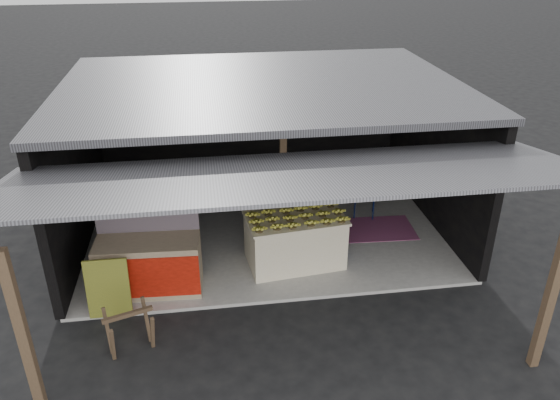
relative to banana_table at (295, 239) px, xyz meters
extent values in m
plane|color=black|center=(-0.39, -1.09, -0.54)|extent=(80.00, 80.00, 0.00)
cube|color=gray|center=(-0.39, 1.41, -0.51)|extent=(7.00, 5.00, 0.06)
cube|color=black|center=(-0.39, 3.91, 0.97)|extent=(7.00, 0.15, 2.90)
cube|color=black|center=(-3.89, 1.41, 0.97)|extent=(0.15, 5.00, 2.90)
cube|color=black|center=(3.11, 1.41, 0.97)|extent=(0.15, 5.00, 2.90)
cube|color=#232326|center=(-0.39, 1.41, 2.42)|extent=(7.20, 5.20, 0.12)
cube|color=#232326|center=(-0.39, -2.04, 2.19)|extent=(7.40, 2.47, 0.48)
cube|color=#4F3A27|center=(-0.09, 0.81, 0.95)|extent=(0.12, 0.12, 2.85)
cube|color=#4F3A27|center=(-3.69, -2.99, 0.71)|extent=(0.12, 0.12, 2.50)
cube|color=#4F3A27|center=(2.91, -2.99, 0.71)|extent=(0.12, 0.12, 2.50)
cube|color=white|center=(0.00, 0.00, -0.02)|extent=(1.76, 1.17, 0.91)
cube|color=white|center=(0.00, 0.00, 0.45)|extent=(1.82, 1.24, 0.04)
cube|color=white|center=(0.10, 1.09, 0.06)|extent=(1.01, 0.72, 1.07)
cube|color=navy|center=(0.10, 0.76, 0.11)|extent=(0.75, 0.08, 0.32)
cube|color=#B21414|center=(0.10, 0.76, -0.26)|extent=(0.48, 0.06, 0.11)
cube|color=#998466|center=(-2.52, -0.47, 0.00)|extent=(1.71, 0.82, 0.94)
cube|color=red|center=(-2.52, -0.84, 0.00)|extent=(1.68, 0.11, 0.74)
cube|color=white|center=(-2.52, -0.85, 0.00)|extent=(0.57, 0.04, 0.19)
cube|color=navy|center=(-2.52, -0.15, 0.86)|extent=(1.68, 0.14, 0.79)
cube|color=black|center=(-3.10, -1.06, 0.02)|extent=(0.66, 0.16, 0.99)
cube|color=#4F3A27|center=(-2.93, -2.14, -0.19)|extent=(0.13, 0.27, 0.68)
cube|color=#4F3A27|center=(-2.39, -1.96, -0.19)|extent=(0.13, 0.27, 0.68)
cube|color=#4F3A27|center=(-3.03, -1.82, -0.19)|extent=(0.13, 0.27, 0.68)
cube|color=#4F3A27|center=(-2.50, -1.64, -0.19)|extent=(0.13, 0.27, 0.68)
cube|color=#4F3A27|center=(-2.71, -1.89, 0.12)|extent=(0.69, 0.28, 0.06)
cylinder|color=navy|center=(0.78, 0.17, -0.24)|extent=(0.32, 0.32, 0.47)
cylinder|color=#091436|center=(1.51, 1.44, -0.23)|extent=(0.03, 0.03, 0.49)
cylinder|color=#091436|center=(1.88, 1.32, -0.23)|extent=(0.03, 0.03, 0.49)
cylinder|color=#091436|center=(1.63, 1.80, -0.23)|extent=(0.03, 0.03, 0.49)
cylinder|color=#091436|center=(1.99, 1.69, -0.23)|extent=(0.03, 0.03, 0.49)
cube|color=#091436|center=(1.75, 1.56, 0.01)|extent=(0.58, 0.58, 0.04)
cube|color=#091436|center=(1.82, 1.76, 0.26)|extent=(0.45, 0.18, 0.50)
cube|color=#771A58|center=(1.84, 0.94, -0.47)|extent=(1.55, 1.08, 0.01)
cube|color=black|center=(-1.19, 3.81, 1.37)|extent=(0.32, 0.03, 0.42)
cube|color=#4C4C59|center=(-1.19, 3.79, 1.37)|extent=(0.26, 0.02, 0.34)
cube|color=black|center=(-0.59, 3.81, 1.39)|extent=(0.32, 0.03, 0.42)
cube|color=#4C4C59|center=(-0.59, 3.79, 1.39)|extent=(0.26, 0.02, 0.34)
cube|color=black|center=(0.11, 3.81, 1.41)|extent=(0.32, 0.03, 0.42)
cube|color=#4C4C59|center=(0.11, 3.79, 1.41)|extent=(0.26, 0.02, 0.34)
camera|label=1|loc=(-1.47, -8.26, 5.02)|focal=35.00mm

